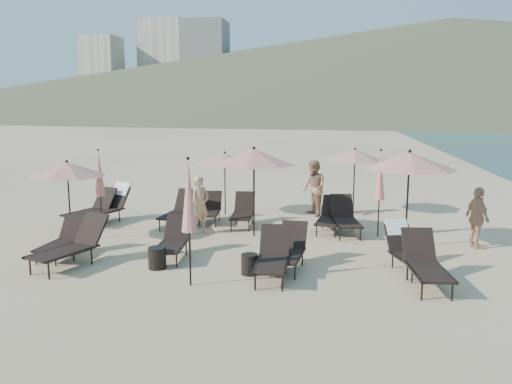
% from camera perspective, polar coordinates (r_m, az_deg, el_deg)
% --- Properties ---
extents(ground, '(800.00, 800.00, 0.00)m').
position_cam_1_polar(ground, '(10.97, -1.41, -8.70)').
color(ground, '#D6BA8C').
rests_on(ground, ground).
extents(volcanic_headland, '(690.00, 690.00, 55.00)m').
position_cam_1_polar(volcanic_headland, '(321.25, 23.15, 12.79)').
color(volcanic_headland, brown).
rests_on(volcanic_headland, ground).
extents(hotel_skyline, '(109.00, 82.00, 55.00)m').
position_cam_1_polar(hotel_skyline, '(297.98, -8.88, 13.29)').
color(hotel_skyline, beige).
rests_on(hotel_skyline, ground).
extents(lounger_0, '(0.58, 1.50, 0.86)m').
position_cam_1_polar(lounger_0, '(12.57, -21.24, -5.08)').
color(lounger_0, black).
rests_on(lounger_0, ground).
extents(lounger_1, '(1.24, 1.95, 1.05)m').
position_cam_1_polar(lounger_1, '(11.70, -20.32, -5.62)').
color(lounger_1, black).
rests_on(lounger_1, ground).
extents(lounger_2, '(0.76, 1.64, 0.91)m').
position_cam_1_polar(lounger_2, '(11.77, -9.45, -5.40)').
color(lounger_2, black).
rests_on(lounger_2, ground).
extents(lounger_3, '(0.71, 1.61, 0.91)m').
position_cam_1_polar(lounger_3, '(10.90, 3.85, -6.50)').
color(lounger_3, black).
rests_on(lounger_3, ground).
extents(lounger_4, '(0.72, 1.70, 0.96)m').
position_cam_1_polar(lounger_4, '(10.27, 1.90, -7.34)').
color(lounger_4, black).
rests_on(lounger_4, ground).
extents(lounger_5, '(0.86, 1.78, 0.99)m').
position_cam_1_polar(lounger_5, '(10.36, 18.79, -7.62)').
color(lounger_5, black).
rests_on(lounger_5, ground).
extents(lounger_6, '(1.14, 1.86, 1.00)m').
position_cam_1_polar(lounger_6, '(15.89, -18.22, -1.73)').
color(lounger_6, black).
rests_on(lounger_6, ground).
extents(lounger_7, '(0.78, 1.78, 1.00)m').
position_cam_1_polar(lounger_7, '(14.95, -8.73, -2.05)').
color(lounger_7, black).
rests_on(lounger_7, ground).
extents(lounger_8, '(0.75, 1.56, 0.86)m').
position_cam_1_polar(lounger_8, '(15.34, -5.22, -1.92)').
color(lounger_8, black).
rests_on(lounger_8, ground).
extents(lounger_9, '(0.75, 1.65, 0.92)m').
position_cam_1_polar(lounger_9, '(14.79, -1.50, -2.21)').
color(lounger_9, black).
rests_on(lounger_9, ground).
extents(lounger_10, '(0.78, 1.67, 0.93)m').
position_cam_1_polar(lounger_10, '(14.26, 8.46, -2.73)').
color(lounger_10, black).
rests_on(lounger_10, ground).
extents(lounger_11, '(0.96, 1.81, 0.99)m').
position_cam_1_polar(lounger_11, '(14.06, 10.11, -2.83)').
color(lounger_11, black).
rests_on(lounger_11, ground).
extents(lounger_12, '(1.03, 1.67, 0.98)m').
position_cam_1_polar(lounger_12, '(11.23, 16.82, -6.18)').
color(lounger_12, black).
rests_on(lounger_12, ground).
extents(lounger_13, '(1.14, 1.94, 1.14)m').
position_cam_1_polar(lounger_13, '(15.88, -16.55, -1.37)').
color(lounger_13, black).
rests_on(lounger_13, ground).
extents(umbrella_open_0, '(1.97, 1.97, 2.12)m').
position_cam_1_polar(umbrella_open_0, '(13.81, -20.77, 2.43)').
color(umbrella_open_0, black).
rests_on(umbrella_open_0, ground).
extents(umbrella_open_1, '(2.27, 2.27, 2.44)m').
position_cam_1_polar(umbrella_open_1, '(13.30, -0.24, 4.02)').
color(umbrella_open_1, black).
rests_on(umbrella_open_1, ground).
extents(umbrella_open_2, '(2.28, 2.28, 2.45)m').
position_cam_1_polar(umbrella_open_2, '(12.73, 17.12, 3.40)').
color(umbrella_open_2, black).
rests_on(umbrella_open_2, ground).
extents(umbrella_open_3, '(1.93, 1.93, 2.08)m').
position_cam_1_polar(umbrella_open_3, '(16.20, -3.59, 3.83)').
color(umbrella_open_3, black).
rests_on(umbrella_open_3, ground).
extents(umbrella_open_4, '(2.03, 2.03, 2.18)m').
position_cam_1_polar(umbrella_open_4, '(16.68, 11.23, 4.13)').
color(umbrella_open_4, black).
rests_on(umbrella_open_4, ground).
extents(umbrella_closed_0, '(0.30, 0.30, 2.53)m').
position_cam_1_polar(umbrella_closed_0, '(9.58, -7.70, -0.56)').
color(umbrella_closed_0, black).
rests_on(umbrella_closed_0, ground).
extents(umbrella_closed_1, '(0.28, 0.28, 2.38)m').
position_cam_1_polar(umbrella_closed_1, '(13.72, 14.00, 1.80)').
color(umbrella_closed_1, black).
rests_on(umbrella_closed_1, ground).
extents(umbrella_closed_2, '(0.27, 0.27, 2.33)m').
position_cam_1_polar(umbrella_closed_2, '(14.64, -17.47, 1.97)').
color(umbrella_closed_2, black).
rests_on(umbrella_closed_2, ground).
extents(side_table_0, '(0.39, 0.39, 0.47)m').
position_cam_1_polar(side_table_0, '(11.09, -11.23, -7.39)').
color(side_table_0, black).
rests_on(side_table_0, ground).
extents(side_table_1, '(0.36, 0.36, 0.43)m').
position_cam_1_polar(side_table_1, '(10.52, -0.74, -8.26)').
color(side_table_1, black).
rests_on(side_table_1, ground).
extents(beachgoer_a, '(0.66, 0.70, 1.62)m').
position_cam_1_polar(beachgoer_a, '(13.87, -6.41, -1.46)').
color(beachgoer_a, tan).
rests_on(beachgoer_a, ground).
extents(beachgoer_b, '(1.03, 1.10, 1.80)m').
position_cam_1_polar(beachgoer_b, '(16.18, 6.62, 0.43)').
color(beachgoer_b, '#A37354').
rests_on(beachgoer_b, ground).
extents(beachgoer_c, '(0.63, 0.97, 1.53)m').
position_cam_1_polar(beachgoer_c, '(13.50, 23.97, -2.71)').
color(beachgoer_c, tan).
rests_on(beachgoer_c, ground).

